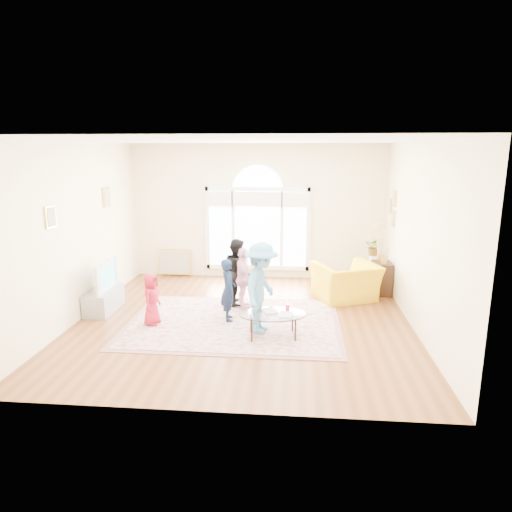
# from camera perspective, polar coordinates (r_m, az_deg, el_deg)

# --- Properties ---
(ground) EXTENTS (6.00, 6.00, 0.00)m
(ground) POSITION_cam_1_polar(r_m,az_deg,el_deg) (8.42, -1.60, -8.08)
(ground) COLOR #5F3217
(ground) RESTS_ON ground
(room_shell) EXTENTS (6.00, 6.00, 6.00)m
(room_shell) POSITION_cam_1_polar(r_m,az_deg,el_deg) (10.77, 0.16, 5.23)
(room_shell) COLOR #F4E3BB
(room_shell) RESTS_ON ground
(area_rug) EXTENTS (3.60, 2.60, 0.02)m
(area_rug) POSITION_cam_1_polar(r_m,az_deg,el_deg) (8.31, -2.83, -8.31)
(area_rug) COLOR #C5AE9A
(area_rug) RESTS_ON ground
(rug_border) EXTENTS (3.80, 2.80, 0.01)m
(rug_border) POSITION_cam_1_polar(r_m,az_deg,el_deg) (8.31, -2.83, -8.33)
(rug_border) COLOR #92595C
(rug_border) RESTS_ON ground
(tv_console) EXTENTS (0.45, 1.00, 0.42)m
(tv_console) POSITION_cam_1_polar(r_m,az_deg,el_deg) (9.33, -18.47, -5.26)
(tv_console) COLOR gray
(tv_console) RESTS_ON ground
(television) EXTENTS (0.16, 0.97, 0.56)m
(television) POSITION_cam_1_polar(r_m,az_deg,el_deg) (9.19, -18.64, -2.35)
(television) COLOR black
(television) RESTS_ON tv_console
(coffee_table) EXTENTS (1.19, 0.85, 0.54)m
(coffee_table) POSITION_cam_1_polar(r_m,az_deg,el_deg) (7.56, 2.11, -7.33)
(coffee_table) COLOR silver
(coffee_table) RESTS_ON ground
(armchair) EXTENTS (1.49, 1.42, 0.77)m
(armchair) POSITION_cam_1_polar(r_m,az_deg,el_deg) (9.61, 11.22, -3.20)
(armchair) COLOR yellow
(armchair) RESTS_ON ground
(side_cabinet) EXTENTS (0.40, 0.50, 0.70)m
(side_cabinet) POSITION_cam_1_polar(r_m,az_deg,el_deg) (10.19, 15.40, -2.70)
(side_cabinet) COLOR black
(side_cabinet) RESTS_ON ground
(floor_lamp) EXTENTS (0.30, 0.30, 1.51)m
(floor_lamp) POSITION_cam_1_polar(r_m,az_deg,el_deg) (10.16, 15.13, 2.67)
(floor_lamp) COLOR black
(floor_lamp) RESTS_ON ground
(plant_pedestal) EXTENTS (0.20, 0.20, 0.70)m
(plant_pedestal) POSITION_cam_1_polar(r_m,az_deg,el_deg) (10.80, 14.39, -1.76)
(plant_pedestal) COLOR white
(plant_pedestal) RESTS_ON ground
(potted_plant) EXTENTS (0.48, 0.45, 0.42)m
(potted_plant) POSITION_cam_1_polar(r_m,az_deg,el_deg) (10.67, 14.56, 1.16)
(potted_plant) COLOR #33722D
(potted_plant) RESTS_ON plant_pedestal
(leaning_picture) EXTENTS (0.80, 0.14, 0.62)m
(leaning_picture) POSITION_cam_1_polar(r_m,az_deg,el_deg) (11.51, -10.05, -2.44)
(leaning_picture) COLOR tan
(leaning_picture) RESTS_ON ground
(child_red) EXTENTS (0.34, 0.48, 0.93)m
(child_red) POSITION_cam_1_polar(r_m,az_deg,el_deg) (8.27, -12.92, -5.26)
(child_red) COLOR maroon
(child_red) RESTS_ON area_rug
(child_navy) EXTENTS (0.37, 0.47, 1.14)m
(child_navy) POSITION_cam_1_polar(r_m,az_deg,el_deg) (8.24, -3.49, -4.23)
(child_navy) COLOR #101C35
(child_navy) RESTS_ON area_rug
(child_black) EXTENTS (0.66, 0.76, 1.32)m
(child_black) POSITION_cam_1_polar(r_m,az_deg,el_deg) (9.10, -2.30, -1.94)
(child_black) COLOR black
(child_black) RESTS_ON area_rug
(child_pink) EXTENTS (0.45, 0.76, 1.21)m
(child_pink) POSITION_cam_1_polar(r_m,az_deg,el_deg) (8.78, -1.62, -2.86)
(child_pink) COLOR #EEA3BD
(child_pink) RESTS_ON area_rug
(child_blue) EXTENTS (0.79, 1.10, 1.54)m
(child_blue) POSITION_cam_1_polar(r_m,az_deg,el_deg) (7.65, 0.66, -3.99)
(child_blue) COLOR #5391C3
(child_blue) RESTS_ON area_rug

